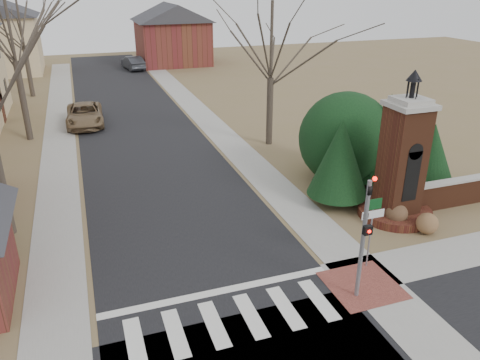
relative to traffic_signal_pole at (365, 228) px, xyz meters
name	(u,v)px	position (x,y,z in m)	size (l,w,h in m)	color
ground	(241,337)	(-4.30, -0.57, -2.59)	(120.00, 120.00, 0.00)	brown
main_street	(138,129)	(-4.30, 21.43, -2.58)	(8.00, 70.00, 0.01)	black
crosswalk_zone	(233,320)	(-4.30, 0.23, -2.58)	(8.00, 2.20, 0.02)	silver
stop_bar	(219,292)	(-4.30, 1.73, -2.58)	(8.00, 0.35, 0.02)	silver
sidewalk_right_main	(209,122)	(0.90, 21.43, -2.58)	(2.00, 60.00, 0.02)	gray
sidewalk_left	(59,136)	(-9.50, 21.43, -2.58)	(2.00, 60.00, 0.02)	gray
curb_apron	(362,285)	(0.50, 0.43, -2.57)	(2.40, 2.40, 0.02)	brown
traffic_signal_pole	(365,228)	(0.00, 0.00, 0.00)	(0.28, 0.41, 4.50)	slate
sign_post	(372,219)	(1.29, 1.41, -0.64)	(0.90, 0.07, 2.75)	slate
brick_gate_monument	(401,171)	(4.70, 4.42, -0.42)	(3.20, 3.20, 6.47)	#5A2D1A
brick_garden_wall	(476,189)	(9.20, 4.43, -1.93)	(7.50, 0.50, 1.30)	#5A2D1A
house_distant_right	(172,33)	(3.69, 47.42, 1.06)	(8.80, 8.80, 7.30)	brown
evergreen_near	(340,157)	(2.90, 6.43, -0.29)	(2.80, 2.80, 4.10)	#473D33
evergreen_mid	(387,136)	(6.20, 7.63, 0.01)	(3.40, 3.40, 4.70)	#473D33
evergreen_far	(431,151)	(8.20, 6.63, -0.69)	(2.40, 2.40, 3.30)	#473D33
evergreen_mass	(346,135)	(4.70, 8.93, -0.19)	(4.80, 4.80, 4.80)	black
bare_tree_1	(6,10)	(-11.30, 21.43, 5.44)	(8.40, 8.40, 11.64)	#473D33
bare_tree_2	(18,13)	(-11.80, 34.43, 4.44)	(7.35, 7.35, 10.19)	#473D33
bare_tree_3	(272,35)	(3.20, 15.43, 4.10)	(7.00, 7.00, 9.70)	#473D33
pickup_truck	(85,115)	(-7.70, 23.62, -1.84)	(2.48, 5.39, 1.50)	olive
distant_car	(133,63)	(-1.57, 44.79, -1.81)	(1.63, 4.68, 1.54)	#34363C
dry_shrub_left	(397,214)	(4.30, 3.79, -2.11)	(0.94, 0.94, 0.94)	brown
dry_shrub_right	(427,223)	(5.00, 2.70, -2.14)	(0.90, 0.90, 0.90)	brown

